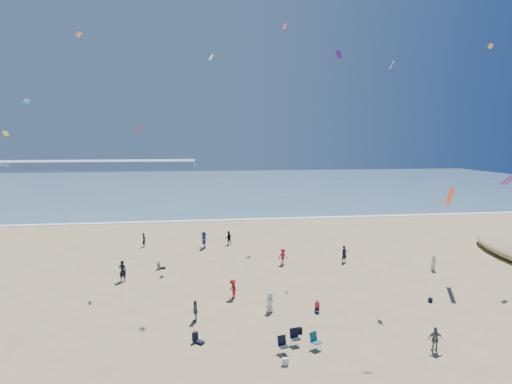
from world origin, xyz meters
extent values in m
cube|color=#476B84|center=(0.00, 95.00, 0.03)|extent=(220.00, 100.00, 0.06)
cube|color=white|center=(0.00, 45.00, 0.04)|extent=(220.00, 1.20, 0.08)
cube|color=#7A8EA8|center=(-60.00, 170.00, 1.60)|extent=(110.00, 20.00, 3.20)
imported|color=#AE1831|center=(6.60, 22.10, 0.80)|extent=(1.16, 0.88, 1.59)
imported|color=maroon|center=(0.99, 14.13, 0.76)|extent=(0.85, 1.11, 1.52)
imported|color=black|center=(-8.32, 19.25, 0.94)|extent=(0.78, 0.61, 1.88)
imported|color=#38409B|center=(-1.20, 29.28, 0.97)|extent=(0.65, 1.82, 1.93)
imported|color=white|center=(3.46, 11.31, 0.73)|extent=(0.83, 0.68, 1.47)
imported|color=silver|center=(20.39, 18.35, 0.75)|extent=(0.61, 0.81, 1.51)
imported|color=black|center=(-8.10, 30.70, 0.82)|extent=(0.50, 0.66, 1.64)
imported|color=slate|center=(12.16, 4.66, 0.75)|extent=(0.92, 0.49, 1.50)
imported|color=slate|center=(-1.85, 10.47, 0.76)|extent=(0.42, 0.91, 1.52)
imported|color=black|center=(1.69, 30.42, 0.82)|extent=(0.90, 0.76, 1.65)
imported|color=black|center=(12.88, 21.89, 0.87)|extent=(0.73, 0.60, 1.73)
cube|color=silver|center=(3.15, 4.41, 0.20)|extent=(0.35, 0.20, 0.40)
cube|color=black|center=(4.83, 7.89, 0.19)|extent=(0.30, 0.22, 0.38)
cube|color=black|center=(15.94, 11.40, 0.17)|extent=(0.28, 0.18, 0.34)
cube|color=pink|center=(9.77, 37.87, 27.11)|extent=(0.56, 0.50, 0.67)
cube|color=#11B2C5|center=(-17.98, 26.12, 16.03)|extent=(0.63, 0.63, 0.35)
cube|color=#CBF335|center=(-21.21, 28.66, 13.00)|extent=(0.55, 0.38, 0.49)
cube|color=orange|center=(-11.38, 21.00, 21.20)|extent=(0.35, 0.85, 0.35)
cube|color=white|center=(-0.07, 30.11, 21.40)|extent=(0.64, 0.69, 0.61)
cube|color=silver|center=(15.01, 17.60, 18.70)|extent=(0.57, 0.67, 0.67)
cube|color=gold|center=(26.60, 20.86, 21.33)|extent=(0.85, 0.64, 0.41)
cube|color=#691A95|center=(10.48, 18.12, 19.57)|extent=(0.62, 0.49, 0.66)
cube|color=#4B1E8D|center=(8.98, 22.07, 15.31)|extent=(0.31, 0.80, 0.47)
cube|color=red|center=(-6.79, 21.04, 13.34)|extent=(0.61, 0.83, 0.52)
cube|color=#F9451A|center=(20.14, 16.06, 7.44)|extent=(0.35, 2.64, 1.87)
camera|label=1|loc=(-1.17, -15.79, 12.33)|focal=28.00mm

